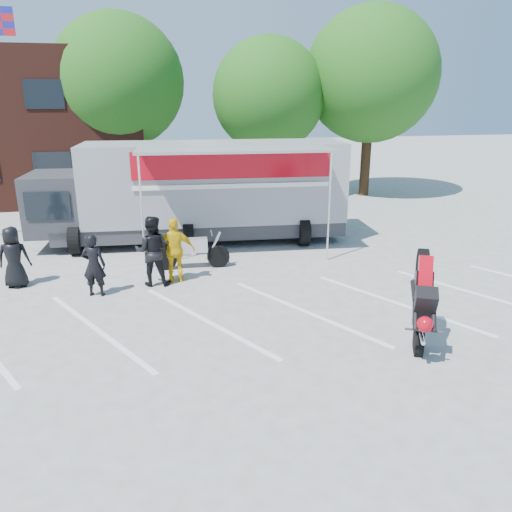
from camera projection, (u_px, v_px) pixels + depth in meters
name	position (u px, v px, depth m)	size (l,w,h in m)	color
ground	(202.00, 341.00, 10.53)	(100.00, 100.00, 0.00)	#A8A7A2
parking_bay_lines	(197.00, 321.00, 11.46)	(18.00, 5.00, 0.01)	white
tree_left	(118.00, 82.00, 23.32)	(6.12, 6.12, 8.64)	#382314
tree_mid	(269.00, 95.00, 23.97)	(5.44, 5.44, 7.68)	#382314
tree_right	(371.00, 75.00, 24.21)	(6.46, 6.46, 9.12)	#382314
transporter_truck	(202.00, 241.00, 17.82)	(10.79, 5.20, 3.43)	gray
parked_motorcycle	(193.00, 268.00, 14.98)	(0.76, 2.28, 1.20)	silver
stunt_bike_rider	(415.00, 337.00, 10.70)	(0.88, 1.87, 2.20)	black
spectator_leather_a	(14.00, 257.00, 13.31)	(0.81, 0.53, 1.67)	black
spectator_leather_b	(94.00, 265.00, 12.71)	(0.60, 0.39, 1.65)	black
spectator_leather_c	(152.00, 251.00, 13.41)	(0.93, 0.73, 1.92)	black
spectator_hivis	(175.00, 250.00, 13.67)	(1.06, 0.44, 1.80)	yellow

